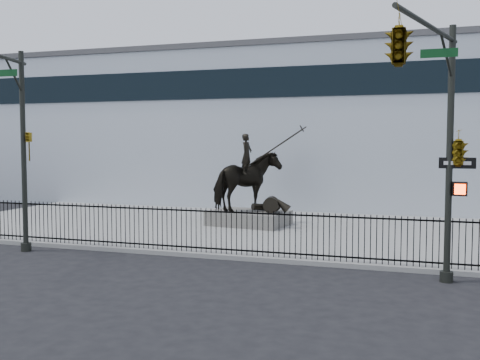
% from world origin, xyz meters
% --- Properties ---
extents(ground, '(120.00, 120.00, 0.00)m').
position_xyz_m(ground, '(0.00, 0.00, 0.00)').
color(ground, black).
rests_on(ground, ground).
extents(plaza, '(30.00, 12.00, 0.15)m').
position_xyz_m(plaza, '(0.00, 7.00, 0.07)').
color(plaza, gray).
rests_on(plaza, ground).
extents(building, '(44.00, 14.00, 9.00)m').
position_xyz_m(building, '(0.00, 20.00, 4.50)').
color(building, silver).
rests_on(building, ground).
extents(picket_fence, '(22.10, 0.10, 1.50)m').
position_xyz_m(picket_fence, '(0.00, 1.25, 0.90)').
color(picket_fence, black).
rests_on(picket_fence, plaza).
extents(statue_plinth, '(3.63, 2.75, 0.62)m').
position_xyz_m(statue_plinth, '(-1.04, 7.62, 0.46)').
color(statue_plinth, '#575550').
rests_on(statue_plinth, plaza).
extents(equestrian_statue, '(4.23, 2.94, 3.62)m').
position_xyz_m(equestrian_statue, '(-0.98, 7.61, 2.08)').
color(equestrian_statue, black).
rests_on(equestrian_statue, statue_plinth).
extents(traffic_signal_left, '(1.52, 4.84, 7.00)m').
position_xyz_m(traffic_signal_left, '(-6.75, -0.62, 4.03)').
color(traffic_signal_left, black).
rests_on(traffic_signal_left, ground).
extents(traffic_signal_right, '(2.17, 6.86, 7.00)m').
position_xyz_m(traffic_signal_right, '(6.47, -2.00, 4.85)').
color(traffic_signal_right, black).
rests_on(traffic_signal_right, ground).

